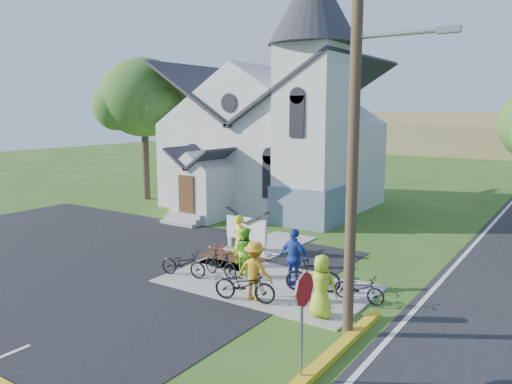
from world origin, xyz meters
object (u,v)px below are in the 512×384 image
Objects in this scene: cyclist_3 at (255,271)px; utility_pole at (356,127)px; cyclist_0 at (240,240)px; cyclist_2 at (294,258)px; bike_0 at (183,263)px; stop_sign at (303,304)px; bike_1 at (220,263)px; bike_2 at (245,285)px; cyclist_1 at (245,251)px; church_sign at (246,229)px; bike_4 at (359,288)px; bike_3 at (313,276)px; cyclist_4 at (321,286)px.

utility_pole is at bearing 165.19° from cyclist_3.
cyclist_2 is at bearing -175.38° from cyclist_0.
cyclist_2 reaches higher than cyclist_3.
cyclist_0 is 1.10× the size of bike_0.
cyclist_3 is (-3.46, 3.30, -0.82)m from stop_sign.
bike_2 is (2.04, -1.41, 0.04)m from bike_1.
cyclist_1 is at bearing 135.10° from stop_sign.
bike_2 is at bearing 149.81° from cyclist_0.
bike_1 is at bearing 18.70° from cyclist_2.
cyclist_0 reaches higher than church_sign.
cyclist_3 is (2.38, -2.53, -0.05)m from cyclist_0.
bike_2 is (2.22, -2.82, -0.45)m from cyclist_0.
bike_4 is at bearing -71.00° from bike_2.
cyclist_0 is 3.61m from bike_2.
church_sign is 1.13× the size of cyclist_2.
bike_3 is (1.19, 1.57, -0.38)m from cyclist_3.
cyclist_4 is (-1.19, 3.26, -0.83)m from stop_sign.
cyclist_3 reaches higher than church_sign.
cyclist_0 is at bearing 51.18° from bike_3.
stop_sign is at bearing 128.40° from cyclist_2.
utility_pole reaches higher than cyclist_0.
bike_2 is (3.13, -0.70, 0.05)m from bike_0.
bike_0 is 1.01× the size of cyclist_1.
bike_1 is 4.96m from bike_4.
bike_0 is at bearing 151.17° from stop_sign.
stop_sign is 1.41× the size of bike_0.
cyclist_3 reaches higher than bike_2.
stop_sign reaches higher than cyclist_2.
cyclist_1 is at bearing -40.25° from bike_1.
bike_0 is (-6.68, 1.02, -4.89)m from utility_pole.
church_sign is 1.76m from cyclist_0.
cyclist_3 is at bearing -107.35° from bike_0.
cyclist_4 is at bearing 144.01° from cyclist_2.
cyclist_1 is 0.89× the size of cyclist_2.
bike_0 is at bearing 80.68° from bike_3.
cyclist_4 is at bearing -170.03° from bike_3.
church_sign reaches higher than bike_0.
bike_4 is (6.02, 1.19, -0.04)m from bike_0.
cyclist_3 is (-3.39, 0.60, -4.44)m from utility_pole.
church_sign is 6.43m from bike_4.
bike_0 is at bearing -11.91° from cyclist_3.
bike_2 is 1.07× the size of cyclist_3.
utility_pole is 8.34m from bike_0.
cyclist_2 is at bearing 89.06° from bike_4.
church_sign is 5.34m from bike_2.
utility_pole is at bearing -35.60° from church_sign.
cyclist_0 reaches higher than bike_2.
cyclist_4 is at bearing -98.54° from bike_2.
cyclist_1 is 1.11× the size of bike_1.
cyclist_2 is 2.51m from cyclist_4.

